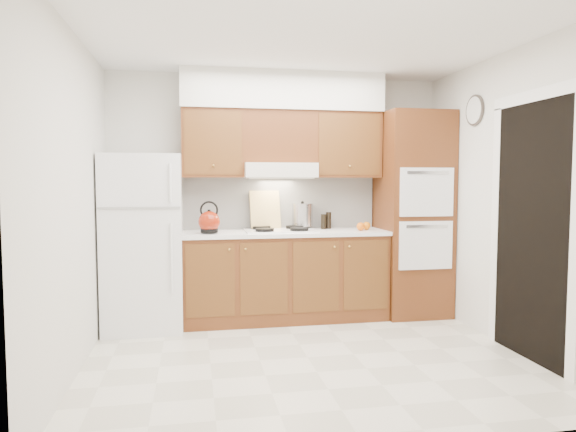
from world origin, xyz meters
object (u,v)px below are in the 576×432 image
Objects in this scene: oven_cabinet at (413,214)px; stock_pot at (302,215)px; fridge at (144,242)px; kettle at (209,222)px.

stock_pot is (-1.18, 0.23, -0.01)m from oven_cabinet.
fridge is 1.70m from stock_pot.
fridge reaches higher than stock_pot.
oven_cabinet reaches higher than stock_pot.
oven_cabinet reaches higher than kettle.
oven_cabinet is 9.30× the size of stock_pot.
stock_pot is at bearing 168.81° from oven_cabinet.
fridge is 8.00× the size of kettle.
oven_cabinet reaches higher than fridge.
oven_cabinet is 10.23× the size of kettle.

